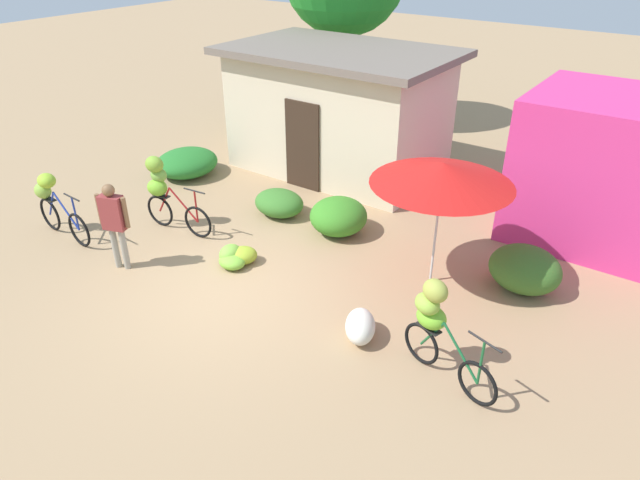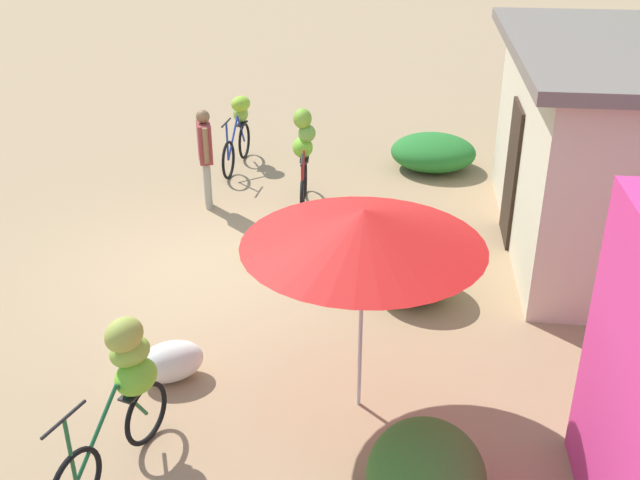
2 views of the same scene
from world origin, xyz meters
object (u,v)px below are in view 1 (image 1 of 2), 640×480
object	(u,v)px
bicycle_leftmost	(53,201)
bicycle_center_loaded	(436,321)
building_low	(339,110)
market_umbrella	(442,173)
shop_pink	(612,170)
banana_pile_on_ground	(236,257)
person_vendor	(114,218)
bicycle_near_pile	(163,188)
produce_sack	(360,326)

from	to	relation	value
bicycle_leftmost	bicycle_center_loaded	bearing A→B (deg)	4.93
building_low	market_umbrella	size ratio (longest dim) A/B	2.29
shop_pink	banana_pile_on_ground	world-z (taller)	shop_pink
person_vendor	building_low	bearing A→B (deg)	84.73
person_vendor	bicycle_near_pile	bearing A→B (deg)	107.60
bicycle_center_loaded	banana_pile_on_ground	xyz separation A→B (m)	(-4.05, 0.49, -0.68)
shop_pink	banana_pile_on_ground	xyz separation A→B (m)	(-5.02, -4.91, -1.21)
bicycle_leftmost	banana_pile_on_ground	xyz separation A→B (m)	(3.58, 1.15, -0.57)
bicycle_near_pile	produce_sack	bearing A→B (deg)	-8.45
shop_pink	bicycle_near_pile	size ratio (longest dim) A/B	1.97
person_vendor	shop_pink	bearing A→B (deg)	42.95
shop_pink	bicycle_leftmost	distance (m)	10.54
produce_sack	bicycle_near_pile	bearing A→B (deg)	171.55
person_vendor	market_umbrella	bearing A→B (deg)	30.54
bicycle_center_loaded	banana_pile_on_ground	world-z (taller)	bicycle_center_loaded
market_umbrella	bicycle_leftmost	world-z (taller)	market_umbrella
market_umbrella	person_vendor	xyz separation A→B (m)	(-4.67, -2.75, -1.01)
market_umbrella	person_vendor	world-z (taller)	market_umbrella
building_low	banana_pile_on_ground	distance (m)	5.10
shop_pink	person_vendor	xyz separation A→B (m)	(-6.60, -6.14, -0.38)
bicycle_leftmost	bicycle_center_loaded	distance (m)	7.66
banana_pile_on_ground	bicycle_center_loaded	bearing A→B (deg)	-6.92
shop_pink	bicycle_near_pile	distance (m)	8.48
bicycle_near_pile	person_vendor	size ratio (longest dim) A/B	1.01
building_low	market_umbrella	xyz separation A→B (m)	(4.11, -3.31, 0.53)
market_umbrella	produce_sack	distance (m)	2.68
bicycle_leftmost	produce_sack	distance (m)	6.55
market_umbrella	banana_pile_on_ground	size ratio (longest dim) A/B	2.84
produce_sack	person_vendor	bearing A→B (deg)	-170.54
building_low	shop_pink	bearing A→B (deg)	0.79
person_vendor	banana_pile_on_ground	bearing A→B (deg)	38.07
building_low	shop_pink	size ratio (longest dim) A/B	1.62
bicycle_near_pile	person_vendor	distance (m)	1.56
bicycle_near_pile	person_vendor	bearing A→B (deg)	-72.40
market_umbrella	produce_sack	size ratio (longest dim) A/B	3.23
building_low	banana_pile_on_ground	world-z (taller)	building_low
bicycle_center_loaded	banana_pile_on_ground	size ratio (longest dim) A/B	1.92
produce_sack	bicycle_leftmost	bearing A→B (deg)	-174.17
building_low	bicycle_center_loaded	xyz separation A→B (m)	(5.07, -5.32, -0.63)
shop_pink	produce_sack	world-z (taller)	shop_pink
building_low	bicycle_center_loaded	world-z (taller)	building_low
bicycle_leftmost	bicycle_near_pile	distance (m)	2.08
bicycle_near_pile	market_umbrella	bearing A→B (deg)	13.88
shop_pink	market_umbrella	world-z (taller)	shop_pink
building_low	bicycle_leftmost	xyz separation A→B (m)	(-2.57, -5.97, -0.73)
bicycle_leftmost	bicycle_near_pile	size ratio (longest dim) A/B	1.06
building_low	bicycle_near_pile	size ratio (longest dim) A/B	3.19
market_umbrella	bicycle_leftmost	bearing A→B (deg)	-158.20
bicycle_center_loaded	person_vendor	distance (m)	5.68
bicycle_center_loaded	person_vendor	bearing A→B (deg)	-172.48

